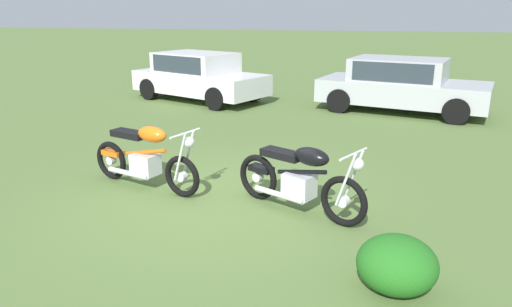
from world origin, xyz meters
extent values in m
plane|color=#567038|center=(0.00, 0.00, 0.00)|extent=(120.00, 120.00, 0.00)
torus|color=black|center=(-0.46, 0.03, 0.31)|extent=(0.63, 0.28, 0.63)
torus|color=black|center=(-1.88, 0.48, 0.31)|extent=(0.63, 0.28, 0.63)
cylinder|color=silver|center=(-0.46, 0.03, 0.31)|extent=(0.16, 0.14, 0.14)
cylinder|color=silver|center=(-1.88, 0.48, 0.31)|extent=(0.16, 0.14, 0.14)
cylinder|color=silver|center=(-0.38, 0.09, 0.65)|extent=(0.27, 0.12, 0.74)
cylinder|color=silver|center=(-0.43, -0.08, 0.65)|extent=(0.27, 0.12, 0.74)
cube|color=silver|center=(-1.15, 0.25, 0.38)|extent=(0.47, 0.41, 0.32)
cylinder|color=orange|center=(-1.12, 0.24, 0.58)|extent=(0.79, 0.30, 0.23)
ellipsoid|color=orange|center=(-0.98, 0.19, 0.88)|extent=(0.57, 0.41, 0.24)
cube|color=black|center=(-1.44, 0.34, 0.82)|extent=(0.64, 0.41, 0.10)
cube|color=orange|center=(-1.82, 0.46, 0.45)|extent=(0.40, 0.28, 0.08)
cylinder|color=silver|center=(-0.37, 0.00, 0.98)|extent=(0.22, 0.62, 0.03)
sphere|color=silver|center=(-0.31, -0.02, 0.86)|extent=(0.20, 0.20, 0.16)
cylinder|color=silver|center=(-1.41, 0.16, 0.24)|extent=(0.79, 0.32, 0.08)
torus|color=black|center=(1.90, -0.40, 0.33)|extent=(0.64, 0.38, 0.67)
torus|color=black|center=(0.63, 0.23, 0.33)|extent=(0.64, 0.38, 0.67)
cylinder|color=silver|center=(1.90, -0.40, 0.33)|extent=(0.17, 0.15, 0.14)
cylinder|color=silver|center=(0.63, 0.23, 0.33)|extent=(0.17, 0.15, 0.14)
cylinder|color=silver|center=(2.00, -0.34, 0.66)|extent=(0.25, 0.15, 0.72)
cylinder|color=silver|center=(1.92, -0.51, 0.66)|extent=(0.25, 0.15, 0.72)
cube|color=silver|center=(1.29, -0.09, 0.38)|extent=(0.49, 0.45, 0.32)
cylinder|color=black|center=(1.31, -0.11, 0.58)|extent=(0.72, 0.40, 0.22)
ellipsoid|color=black|center=(1.45, -0.17, 0.82)|extent=(0.58, 0.46, 0.24)
cube|color=black|center=(1.02, 0.04, 0.76)|extent=(0.64, 0.48, 0.10)
cube|color=black|center=(0.69, 0.20, 0.47)|extent=(0.40, 0.32, 0.08)
cylinder|color=silver|center=(1.99, -0.44, 0.98)|extent=(0.31, 0.59, 0.03)
sphere|color=silver|center=(2.05, -0.47, 0.86)|extent=(0.21, 0.21, 0.16)
cylinder|color=silver|center=(1.02, -0.14, 0.24)|extent=(0.75, 0.43, 0.08)
cube|color=silver|center=(-2.95, 7.45, 0.55)|extent=(4.51, 3.26, 0.60)
cube|color=silver|center=(-3.09, 7.50, 1.13)|extent=(2.72, 2.37, 0.60)
cube|color=#2D3842|center=(-3.09, 7.50, 1.15)|extent=(2.42, 2.27, 0.48)
cylinder|color=black|center=(-1.36, 7.68, 0.32)|extent=(0.68, 0.45, 0.64)
cylinder|color=black|center=(-2.01, 6.15, 0.32)|extent=(0.68, 0.45, 0.64)
cylinder|color=black|center=(-3.89, 8.75, 0.32)|extent=(0.68, 0.45, 0.64)
cylinder|color=black|center=(-4.54, 7.21, 0.32)|extent=(0.68, 0.45, 0.64)
cube|color=#B2B5BA|center=(2.93, 7.15, 0.55)|extent=(4.65, 2.84, 0.60)
cube|color=#B2B5BA|center=(2.79, 7.19, 1.13)|extent=(2.71, 2.19, 0.60)
cube|color=#2D3842|center=(2.79, 7.19, 1.15)|extent=(2.37, 2.14, 0.48)
cylinder|color=black|center=(4.56, 7.64, 0.32)|extent=(0.67, 0.37, 0.64)
cylinder|color=black|center=(4.14, 5.96, 0.32)|extent=(0.67, 0.37, 0.64)
cylinder|color=black|center=(1.72, 8.35, 0.32)|extent=(0.67, 0.37, 0.64)
cylinder|color=black|center=(1.30, 6.66, 0.32)|extent=(0.67, 0.37, 0.64)
ellipsoid|color=#236B1E|center=(2.51, -1.75, 0.28)|extent=(0.78, 0.74, 0.57)
camera|label=1|loc=(2.16, -6.02, 2.65)|focal=33.13mm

